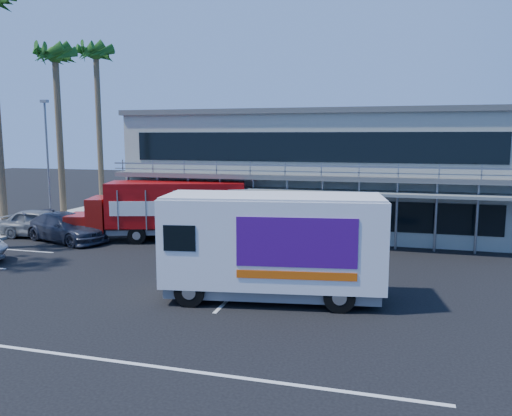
# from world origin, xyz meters

# --- Properties ---
(ground) EXTENTS (120.00, 120.00, 0.00)m
(ground) POSITION_xyz_m (0.00, 0.00, 0.00)
(ground) COLOR black
(ground) RESTS_ON ground
(building) EXTENTS (22.40, 12.00, 7.30)m
(building) POSITION_xyz_m (3.00, 14.94, 3.66)
(building) COLOR #999D8F
(building) RESTS_ON ground
(palm_e) EXTENTS (2.80, 2.80, 12.25)m
(palm_e) POSITION_xyz_m (-14.70, 13.00, 10.57)
(palm_e) COLOR brown
(palm_e) RESTS_ON ground
(palm_f) EXTENTS (2.80, 2.80, 13.25)m
(palm_f) POSITION_xyz_m (-15.10, 18.50, 11.47)
(palm_f) COLOR brown
(palm_f) RESTS_ON ground
(light_pole_far) EXTENTS (0.50, 0.25, 8.09)m
(light_pole_far) POSITION_xyz_m (-14.20, 11.00, 4.50)
(light_pole_far) COLOR gray
(light_pole_far) RESTS_ON ground
(red_truck) EXTENTS (9.95, 4.90, 3.27)m
(red_truck) POSITION_xyz_m (-4.64, 8.31, 1.80)
(red_truck) COLOR #97110C
(red_truck) RESTS_ON ground
(white_van) EXTENTS (7.99, 3.78, 3.75)m
(white_van) POSITION_xyz_m (3.49, -0.01, 1.99)
(white_van) COLOR white
(white_van) RESTS_ON ground
(parked_car_d) EXTENTS (5.82, 3.77, 1.57)m
(parked_car_d) POSITION_xyz_m (-9.84, 6.62, 0.78)
(parked_car_d) COLOR #313441
(parked_car_d) RESTS_ON ground
(parked_car_e) EXTENTS (4.91, 2.15, 1.65)m
(parked_car_e) POSITION_xyz_m (-11.96, 7.20, 0.82)
(parked_car_e) COLOR gray
(parked_car_e) RESTS_ON ground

